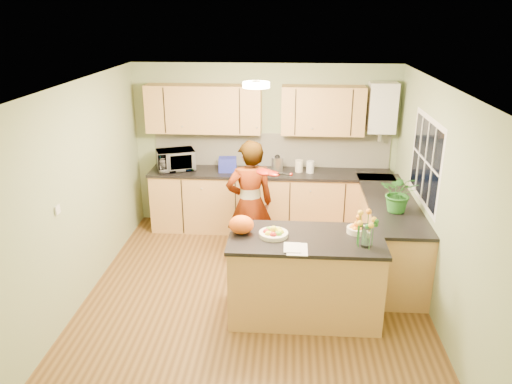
{
  "coord_description": "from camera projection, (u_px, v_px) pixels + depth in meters",
  "views": [
    {
      "loc": [
        0.38,
        -5.19,
        3.24
      ],
      "look_at": [
        -0.02,
        0.5,
        1.14
      ],
      "focal_mm": 35.0,
      "sensor_mm": 36.0,
      "label": 1
    }
  ],
  "objects": [
    {
      "name": "floor",
      "position": [
        254.0,
        295.0,
        6.0
      ],
      "size": [
        4.5,
        4.5,
        0.0
      ],
      "primitive_type": "plane",
      "color": "#533617",
      "rests_on": "ground"
    },
    {
      "name": "ceiling",
      "position": [
        254.0,
        85.0,
        5.14
      ],
      "size": [
        4.0,
        4.5,
        0.02
      ],
      "primitive_type": "cube",
      "color": "white",
      "rests_on": "wall_back"
    },
    {
      "name": "wall_back",
      "position": [
        265.0,
        146.0,
        7.67
      ],
      "size": [
        4.0,
        0.02,
        2.5
      ],
      "primitive_type": "cube",
      "color": "#8F9E71",
      "rests_on": "floor"
    },
    {
      "name": "wall_front",
      "position": [
        231.0,
        313.0,
        3.46
      ],
      "size": [
        4.0,
        0.02,
        2.5
      ],
      "primitive_type": "cube",
      "color": "#8F9E71",
      "rests_on": "floor"
    },
    {
      "name": "wall_left",
      "position": [
        80.0,
        194.0,
        5.7
      ],
      "size": [
        0.02,
        4.5,
        2.5
      ],
      "primitive_type": "cube",
      "color": "#8F9E71",
      "rests_on": "floor"
    },
    {
      "name": "wall_right",
      "position": [
        437.0,
        203.0,
        5.44
      ],
      "size": [
        0.02,
        4.5,
        2.5
      ],
      "primitive_type": "cube",
      "color": "#8F9E71",
      "rests_on": "floor"
    },
    {
      "name": "back_counter",
      "position": [
        270.0,
        201.0,
        7.65
      ],
      "size": [
        3.64,
        0.62,
        0.94
      ],
      "color": "tan",
      "rests_on": "floor"
    },
    {
      "name": "right_counter",
      "position": [
        388.0,
        234.0,
        6.52
      ],
      "size": [
        0.62,
        2.24,
        0.94
      ],
      "color": "tan",
      "rests_on": "floor"
    },
    {
      "name": "splashback",
      "position": [
        271.0,
        150.0,
        7.67
      ],
      "size": [
        3.6,
        0.02,
        0.52
      ],
      "primitive_type": "cube",
      "color": "silver",
      "rests_on": "back_counter"
    },
    {
      "name": "upper_cabinets",
      "position": [
        253.0,
        109.0,
        7.32
      ],
      "size": [
        3.2,
        0.34,
        0.7
      ],
      "color": "tan",
      "rests_on": "wall_back"
    },
    {
      "name": "boiler",
      "position": [
        382.0,
        108.0,
        7.19
      ],
      "size": [
        0.4,
        0.3,
        0.86
      ],
      "color": "silver",
      "rests_on": "wall_back"
    },
    {
      "name": "window_right",
      "position": [
        426.0,
        161.0,
        5.9
      ],
      "size": [
        0.01,
        1.3,
        1.05
      ],
      "color": "silver",
      "rests_on": "wall_right"
    },
    {
      "name": "light_switch",
      "position": [
        57.0,
        210.0,
        5.12
      ],
      "size": [
        0.02,
        0.09,
        0.09
      ],
      "primitive_type": "cube",
      "color": "silver",
      "rests_on": "wall_left"
    },
    {
      "name": "ceiling_lamp",
      "position": [
        256.0,
        85.0,
        5.43
      ],
      "size": [
        0.3,
        0.3,
        0.07
      ],
      "color": "#FFEABF",
      "rests_on": "ceiling"
    },
    {
      "name": "peninsula_island",
      "position": [
        305.0,
        276.0,
        5.48
      ],
      "size": [
        1.66,
        0.85,
        0.95
      ],
      "color": "tan",
      "rests_on": "floor"
    },
    {
      "name": "fruit_dish",
      "position": [
        274.0,
        232.0,
        5.32
      ],
      "size": [
        0.31,
        0.31,
        0.11
      ],
      "color": "beige",
      "rests_on": "peninsula_island"
    },
    {
      "name": "orange_bowl",
      "position": [
        357.0,
        228.0,
        5.4
      ],
      "size": [
        0.22,
        0.22,
        0.13
      ],
      "color": "beige",
      "rests_on": "peninsula_island"
    },
    {
      "name": "flower_vase",
      "position": [
        368.0,
        220.0,
        5.01
      ],
      "size": [
        0.24,
        0.24,
        0.45
      ],
      "rotation": [
        0.0,
        0.0,
        -0.18
      ],
      "color": "silver",
      "rests_on": "peninsula_island"
    },
    {
      "name": "orange_bag",
      "position": [
        241.0,
        225.0,
        5.37
      ],
      "size": [
        0.31,
        0.28,
        0.2
      ],
      "primitive_type": "ellipsoid",
      "rotation": [
        0.0,
        0.0,
        0.22
      ],
      "color": "#DF5812",
      "rests_on": "peninsula_island"
    },
    {
      "name": "papers",
      "position": [
        297.0,
        249.0,
        5.04
      ],
      "size": [
        0.21,
        0.29,
        0.01
      ],
      "primitive_type": "cube",
      "color": "silver",
      "rests_on": "peninsula_island"
    },
    {
      "name": "violinist",
      "position": [
        250.0,
        204.0,
        6.48
      ],
      "size": [
        0.72,
        0.57,
        1.71
      ],
      "primitive_type": "imported",
      "rotation": [
        0.0,
        0.0,
        3.44
      ],
      "color": "#E6AD8C",
      "rests_on": "floor"
    },
    {
      "name": "violin",
      "position": [
        265.0,
        172.0,
        6.08
      ],
      "size": [
        0.58,
        0.5,
        0.14
      ],
      "primitive_type": null,
      "rotation": [
        0.17,
        0.0,
        -0.61
      ],
      "color": "#590905",
      "rests_on": "violinist"
    },
    {
      "name": "microwave",
      "position": [
        176.0,
        160.0,
        7.53
      ],
      "size": [
        0.65,
        0.55,
        0.31
      ],
      "primitive_type": "imported",
      "rotation": [
        0.0,
        0.0,
        0.36
      ],
      "color": "silver",
      "rests_on": "back_counter"
    },
    {
      "name": "blue_box",
      "position": [
        228.0,
        164.0,
        7.47
      ],
      "size": [
        0.28,
        0.22,
        0.21
      ],
      "primitive_type": "cube",
      "rotation": [
        0.0,
        0.0,
        0.09
      ],
      "color": "#202897",
      "rests_on": "back_counter"
    },
    {
      "name": "kettle",
      "position": [
        277.0,
        164.0,
        7.42
      ],
      "size": [
        0.17,
        0.17,
        0.32
      ],
      "rotation": [
        0.0,
        0.0,
        0.39
      ],
      "color": "#B0B0B4",
      "rests_on": "back_counter"
    },
    {
      "name": "jar_cream",
      "position": [
        299.0,
        166.0,
        7.46
      ],
      "size": [
        0.13,
        0.13,
        0.18
      ],
      "primitive_type": "cylinder",
      "rotation": [
        0.0,
        0.0,
        -0.08
      ],
      "color": "beige",
      "rests_on": "back_counter"
    },
    {
      "name": "jar_white",
      "position": [
        310.0,
        167.0,
        7.42
      ],
      "size": [
        0.14,
        0.14,
        0.18
      ],
      "primitive_type": "cylinder",
      "rotation": [
        0.0,
        0.0,
        0.22
      ],
      "color": "silver",
      "rests_on": "back_counter"
    },
    {
      "name": "potted_plant",
      "position": [
        399.0,
        193.0,
        5.93
      ],
      "size": [
        0.53,
        0.49,
        0.48
      ],
      "primitive_type": "imported",
      "rotation": [
        0.0,
        0.0,
        -0.32
      ],
      "color": "#276923",
      "rests_on": "right_counter"
    }
  ]
}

